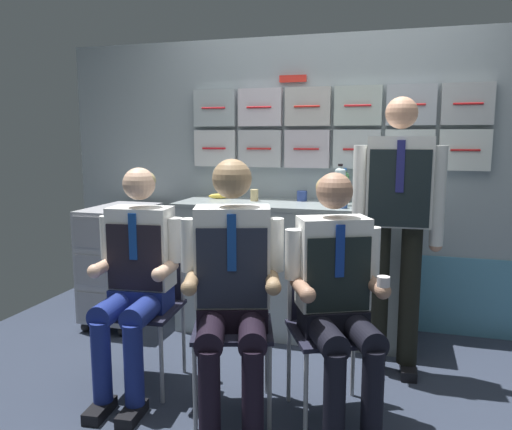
{
  "coord_description": "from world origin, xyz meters",
  "views": [
    {
      "loc": [
        0.56,
        -2.41,
        1.42
      ],
      "look_at": [
        -0.26,
        0.38,
        0.97
      ],
      "focal_mm": 35.48,
      "sensor_mm": 36.0,
      "label": 1
    }
  ],
  "objects_px": {
    "service_trolley": "(121,261)",
    "crew_member_near_trolley": "(338,291)",
    "folding_chair_left": "(148,290)",
    "snack_banana": "(220,196)",
    "folding_chair_near_trolley": "(327,310)",
    "crew_member_standing": "(397,214)",
    "folding_chair_right": "(233,306)",
    "sparkling_bottle_green": "(344,186)",
    "crew_member_right": "(232,278)",
    "crew_member_left": "(136,271)",
    "espresso_cup_small": "(254,195)"
  },
  "relations": [
    {
      "from": "folding_chair_left",
      "to": "snack_banana",
      "type": "xyz_separation_m",
      "value": [
        0.06,
        1.06,
        0.44
      ]
    },
    {
      "from": "crew_member_left",
      "to": "crew_member_standing",
      "type": "bearing_deg",
      "value": 25.34
    },
    {
      "from": "espresso_cup_small",
      "to": "crew_member_near_trolley",
      "type": "bearing_deg",
      "value": -57.06
    },
    {
      "from": "service_trolley",
      "to": "folding_chair_near_trolley",
      "type": "bearing_deg",
      "value": -25.76
    },
    {
      "from": "service_trolley",
      "to": "crew_member_left",
      "type": "height_order",
      "value": "crew_member_left"
    },
    {
      "from": "folding_chair_near_trolley",
      "to": "folding_chair_right",
      "type": "bearing_deg",
      "value": -170.09
    },
    {
      "from": "service_trolley",
      "to": "crew_member_near_trolley",
      "type": "xyz_separation_m",
      "value": [
        1.77,
        -0.97,
        0.21
      ]
    },
    {
      "from": "folding_chair_near_trolley",
      "to": "service_trolley",
      "type": "bearing_deg",
      "value": 154.24
    },
    {
      "from": "crew_member_right",
      "to": "snack_banana",
      "type": "bearing_deg",
      "value": 112.71
    },
    {
      "from": "service_trolley",
      "to": "crew_member_standing",
      "type": "height_order",
      "value": "crew_member_standing"
    },
    {
      "from": "crew_member_near_trolley",
      "to": "snack_banana",
      "type": "distance_m",
      "value": 1.67
    },
    {
      "from": "crew_member_near_trolley",
      "to": "crew_member_standing",
      "type": "xyz_separation_m",
      "value": [
        0.25,
        0.68,
        0.28
      ]
    },
    {
      "from": "crew_member_right",
      "to": "crew_member_near_trolley",
      "type": "distance_m",
      "value": 0.52
    },
    {
      "from": "service_trolley",
      "to": "crew_member_standing",
      "type": "xyz_separation_m",
      "value": [
        2.02,
        -0.29,
        0.49
      ]
    },
    {
      "from": "folding_chair_near_trolley",
      "to": "crew_member_near_trolley",
      "type": "xyz_separation_m",
      "value": [
        0.07,
        -0.15,
        0.15
      ]
    },
    {
      "from": "espresso_cup_small",
      "to": "sparkling_bottle_green",
      "type": "bearing_deg",
      "value": 11.72
    },
    {
      "from": "crew_member_right",
      "to": "sparkling_bottle_green",
      "type": "distance_m",
      "value": 1.5
    },
    {
      "from": "crew_member_left",
      "to": "snack_banana",
      "type": "relative_size",
      "value": 7.27
    },
    {
      "from": "crew_member_standing",
      "to": "folding_chair_near_trolley",
      "type": "bearing_deg",
      "value": -121.53
    },
    {
      "from": "snack_banana",
      "to": "crew_member_left",
      "type": "bearing_deg",
      "value": -91.9
    },
    {
      "from": "crew_member_left",
      "to": "crew_member_near_trolley",
      "type": "distance_m",
      "value": 1.11
    },
    {
      "from": "service_trolley",
      "to": "crew_member_left",
      "type": "xyz_separation_m",
      "value": [
        0.66,
        -0.93,
        0.21
      ]
    },
    {
      "from": "service_trolley",
      "to": "folding_chair_near_trolley",
      "type": "distance_m",
      "value": 1.89
    },
    {
      "from": "folding_chair_near_trolley",
      "to": "espresso_cup_small",
      "type": "height_order",
      "value": "espresso_cup_small"
    },
    {
      "from": "service_trolley",
      "to": "crew_member_near_trolley",
      "type": "bearing_deg",
      "value": -28.67
    },
    {
      "from": "folding_chair_right",
      "to": "sparkling_bottle_green",
      "type": "relative_size",
      "value": 3.51
    },
    {
      "from": "service_trolley",
      "to": "crew_member_left",
      "type": "bearing_deg",
      "value": -54.72
    },
    {
      "from": "folding_chair_left",
      "to": "crew_member_near_trolley",
      "type": "xyz_separation_m",
      "value": [
        1.12,
        -0.19,
        0.15
      ]
    },
    {
      "from": "crew_member_standing",
      "to": "service_trolley",
      "type": "bearing_deg",
      "value": 171.81
    },
    {
      "from": "crew_member_near_trolley",
      "to": "service_trolley",
      "type": "bearing_deg",
      "value": 151.33
    },
    {
      "from": "crew_member_near_trolley",
      "to": "folding_chair_near_trolley",
      "type": "bearing_deg",
      "value": 115.55
    },
    {
      "from": "service_trolley",
      "to": "snack_banana",
      "type": "height_order",
      "value": "snack_banana"
    },
    {
      "from": "espresso_cup_small",
      "to": "snack_banana",
      "type": "bearing_deg",
      "value": 168.68
    },
    {
      "from": "crew_member_right",
      "to": "snack_banana",
      "type": "distance_m",
      "value": 1.47
    },
    {
      "from": "folding_chair_right",
      "to": "crew_member_near_trolley",
      "type": "bearing_deg",
      "value": -6.5
    },
    {
      "from": "folding_chair_near_trolley",
      "to": "snack_banana",
      "type": "xyz_separation_m",
      "value": [
        -1.0,
        1.1,
        0.44
      ]
    },
    {
      "from": "crew_member_near_trolley",
      "to": "crew_member_standing",
      "type": "height_order",
      "value": "crew_member_standing"
    },
    {
      "from": "folding_chair_left",
      "to": "crew_member_left",
      "type": "xyz_separation_m",
      "value": [
        0.02,
        -0.16,
        0.16
      ]
    },
    {
      "from": "service_trolley",
      "to": "crew_member_right",
      "type": "bearing_deg",
      "value": -39.88
    },
    {
      "from": "folding_chair_left",
      "to": "sparkling_bottle_green",
      "type": "bearing_deg",
      "value": 48.75
    },
    {
      "from": "crew_member_right",
      "to": "folding_chair_near_trolley",
      "type": "xyz_separation_m",
      "value": [
        0.44,
        0.24,
        -0.2
      ]
    },
    {
      "from": "crew_member_left",
      "to": "snack_banana",
      "type": "bearing_deg",
      "value": 88.1
    },
    {
      "from": "folding_chair_near_trolley",
      "to": "sparkling_bottle_green",
      "type": "relative_size",
      "value": 3.51
    },
    {
      "from": "folding_chair_right",
      "to": "snack_banana",
      "type": "relative_size",
      "value": 4.99
    },
    {
      "from": "crew_member_right",
      "to": "folding_chair_near_trolley",
      "type": "relative_size",
      "value": 1.53
    },
    {
      "from": "sparkling_bottle_green",
      "to": "snack_banana",
      "type": "bearing_deg",
      "value": -175.48
    },
    {
      "from": "sparkling_bottle_green",
      "to": "snack_banana",
      "type": "xyz_separation_m",
      "value": [
        -0.94,
        -0.07,
        -0.1
      ]
    },
    {
      "from": "crew_member_standing",
      "to": "espresso_cup_small",
      "type": "xyz_separation_m",
      "value": [
        -1.03,
        0.52,
        0.02
      ]
    },
    {
      "from": "folding_chair_left",
      "to": "espresso_cup_small",
      "type": "xyz_separation_m",
      "value": [
        0.35,
        1.0,
        0.46
      ]
    },
    {
      "from": "folding_chair_left",
      "to": "folding_chair_near_trolley",
      "type": "xyz_separation_m",
      "value": [
        1.05,
        -0.05,
        0.0
      ]
    }
  ]
}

